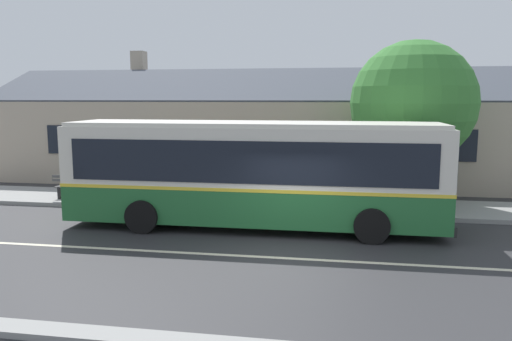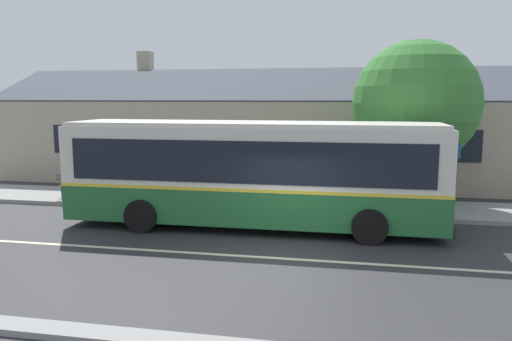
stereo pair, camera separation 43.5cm
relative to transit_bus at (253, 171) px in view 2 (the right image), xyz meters
The scene contains 9 objects.
ground_plane 3.67m from the transit_bus, 64.23° to the right, with size 300.00×300.00×0.00m, color #2D2D30.
sidewalk_far 3.79m from the transit_bus, 65.66° to the left, with size 60.00×3.00×0.15m, color gray.
lane_divider_stripe 3.67m from the transit_bus, 64.23° to the right, with size 60.00×0.16×0.01m, color beige.
community_building 10.46m from the transit_bus, 97.41° to the left, with size 25.80×8.54×6.49m.
transit_bus is the anchor object (origin of this frame).
bench_by_building 7.81m from the transit_bus, 161.49° to the left, with size 1.72×0.51×0.94m.
bench_down_street 4.31m from the transit_bus, 132.26° to the left, with size 1.58×0.51×0.94m.
street_tree_primary 6.84m from the transit_bus, 37.41° to the left, with size 4.51×4.51×6.06m.
bus_stop_sign 6.59m from the transit_bus, 18.50° to the left, with size 0.36×0.07×2.40m.
Camera 2 is at (1.64, -11.96, 4.00)m, focal length 35.00 mm.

